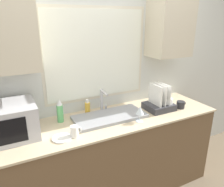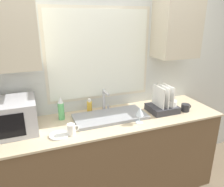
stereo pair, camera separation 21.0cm
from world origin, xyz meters
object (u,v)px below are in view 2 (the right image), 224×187
Objects in this scene: wine_glass at (140,112)px; faucet at (105,99)px; mug_near_sink at (71,129)px; dish_rack at (163,105)px; microwave at (13,116)px; spray_bottle at (61,109)px; soap_bottle at (89,107)px.

faucet is at bearing 119.54° from wine_glass.
mug_near_sink is 0.66m from wine_glass.
dish_rack reaches higher than mug_near_sink.
spray_bottle is (0.43, 0.09, -0.03)m from microwave.
microwave is 1.37× the size of dish_rack.
spray_bottle is at bearing 11.99° from microwave.
microwave is at bearing -168.17° from soap_bottle.
dish_rack is (1.50, -0.11, -0.07)m from microwave.
wine_glass is (0.69, -0.35, 0.00)m from spray_bottle.
dish_rack is at bearing 7.95° from mug_near_sink.
wine_glass is at bearing -0.88° from mug_near_sink.
microwave reaches higher than faucet.
spray_bottle is (-1.06, 0.20, 0.04)m from dish_rack.
microwave reaches higher than spray_bottle.
microwave is 1.16m from wine_glass.
mug_near_sink is (-0.44, -0.38, -0.09)m from faucet.
mug_near_sink is (-0.27, -0.41, -0.02)m from soap_bottle.
faucet is 0.61× the size of microwave.
soap_bottle is 1.47× the size of mug_near_sink.
faucet is at bearing 158.37° from dish_rack.
faucet reaches higher than wine_glass.
faucet reaches higher than soap_bottle.
microwave is at bearing 175.95° from dish_rack.
mug_near_sink is 0.65× the size of wine_glass.
spray_bottle is 1.47× the size of wine_glass.
wine_glass is (1.13, -0.26, -0.03)m from microwave.
faucet is 0.45m from wine_glass.
microwave is 0.45m from spray_bottle.
dish_rack is at bearing 22.56° from wine_glass.
faucet is at bearing 4.35° from spray_bottle.
spray_bottle reaches higher than mug_near_sink.
spray_bottle is 2.24× the size of mug_near_sink.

